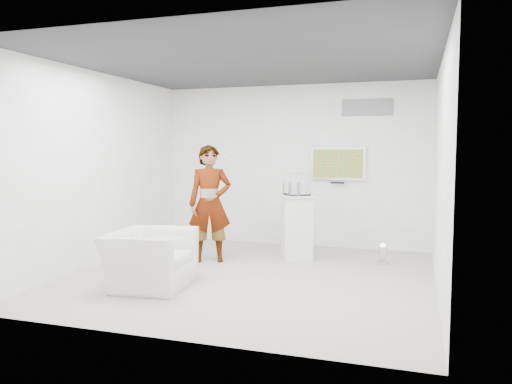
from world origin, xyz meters
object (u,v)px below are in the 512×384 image
Objects in this scene: pedestal at (297,227)px; floor_uplight at (383,254)px; person at (210,204)px; armchair at (150,259)px; tv at (338,164)px.

pedestal reaches higher than floor_uplight.
person is at bearing -166.11° from floor_uplight.
person is at bearing -11.79° from armchair.
armchair is at bearing -120.23° from tv.
pedestal is (1.29, 0.60, -0.41)m from person.
pedestal is 1.44m from floor_uplight.
floor_uplight is (0.89, -1.08, -1.39)m from tv.
tv is 0.94× the size of pedestal.
person is 1.77× the size of pedestal.
tv is at bearing 129.47° from floor_uplight.
armchair is 3.64× the size of floor_uplight.
person reaches higher than tv.
tv is at bearing 66.35° from pedestal.
pedestal is at bearing 2.33° from person.
person is 1.48m from pedestal.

